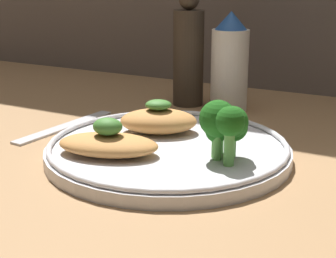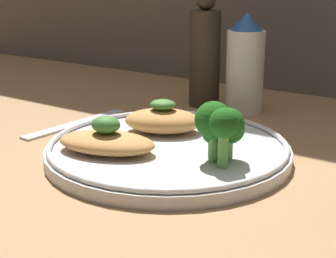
{
  "view_description": "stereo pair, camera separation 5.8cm",
  "coord_description": "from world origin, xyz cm",
  "px_view_note": "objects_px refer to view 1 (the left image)",
  "views": [
    {
      "loc": [
        26.2,
        -48.91,
        20.59
      ],
      "look_at": [
        0.0,
        0.0,
        3.4
      ],
      "focal_mm": 55.0,
      "sensor_mm": 36.0,
      "label": 1
    },
    {
      "loc": [
        31.16,
        -45.91,
        20.59
      ],
      "look_at": [
        0.0,
        0.0,
        3.4
      ],
      "focal_mm": 55.0,
      "sensor_mm": 36.0,
      "label": 2
    }
  ],
  "objects_px": {
    "sauce_bottle": "(230,64)",
    "pepper_grinder": "(188,54)",
    "broccoli_bunch": "(225,123)",
    "plate": "(168,149)"
  },
  "relations": [
    {
      "from": "plate",
      "to": "sauce_bottle",
      "type": "relative_size",
      "value": 1.88
    },
    {
      "from": "plate",
      "to": "pepper_grinder",
      "type": "bearing_deg",
      "value": 110.75
    },
    {
      "from": "broccoli_bunch",
      "to": "pepper_grinder",
      "type": "bearing_deg",
      "value": 123.7
    },
    {
      "from": "plate",
      "to": "sauce_bottle",
      "type": "height_order",
      "value": "sauce_bottle"
    },
    {
      "from": "plate",
      "to": "pepper_grinder",
      "type": "xyz_separation_m",
      "value": [
        -0.09,
        0.23,
        0.07
      ]
    },
    {
      "from": "sauce_bottle",
      "to": "pepper_grinder",
      "type": "bearing_deg",
      "value": -180.0
    },
    {
      "from": "pepper_grinder",
      "to": "sauce_bottle",
      "type": "bearing_deg",
      "value": 0.0
    },
    {
      "from": "broccoli_bunch",
      "to": "sauce_bottle",
      "type": "relative_size",
      "value": 0.43
    },
    {
      "from": "sauce_bottle",
      "to": "pepper_grinder",
      "type": "xyz_separation_m",
      "value": [
        -0.07,
        -0.0,
        0.01
      ]
    },
    {
      "from": "sauce_bottle",
      "to": "pepper_grinder",
      "type": "height_order",
      "value": "pepper_grinder"
    }
  ]
}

